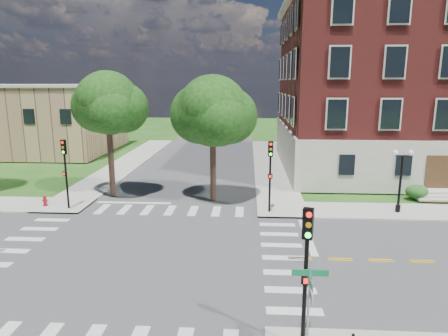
# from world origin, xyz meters

# --- Properties ---
(ground) EXTENTS (160.00, 160.00, 0.00)m
(ground) POSITION_xyz_m (0.00, 0.00, 0.00)
(ground) COLOR #194C15
(ground) RESTS_ON ground
(road_ew) EXTENTS (90.00, 12.00, 0.01)m
(road_ew) POSITION_xyz_m (0.00, 0.00, 0.01)
(road_ew) COLOR #3D3D3F
(road_ew) RESTS_ON ground
(road_ns) EXTENTS (12.00, 90.00, 0.01)m
(road_ns) POSITION_xyz_m (0.00, 0.00, 0.01)
(road_ns) COLOR #3D3D3F
(road_ns) RESTS_ON ground
(sidewalk_ne) EXTENTS (34.00, 34.00, 0.12)m
(sidewalk_ne) POSITION_xyz_m (15.38, 15.38, 0.06)
(sidewalk_ne) COLOR #9E9B93
(sidewalk_ne) RESTS_ON ground
(sidewalk_nw) EXTENTS (34.00, 34.00, 0.12)m
(sidewalk_nw) POSITION_xyz_m (-15.38, 15.38, 0.06)
(sidewalk_nw) COLOR #9E9B93
(sidewalk_nw) RESTS_ON ground
(crosswalk_east) EXTENTS (2.20, 10.20, 0.02)m
(crosswalk_east) POSITION_xyz_m (7.20, 0.00, 0.00)
(crosswalk_east) COLOR silver
(crosswalk_east) RESTS_ON ground
(stop_bar_east) EXTENTS (0.40, 5.50, 0.00)m
(stop_bar_east) POSITION_xyz_m (8.80, 3.00, 0.00)
(stop_bar_east) COLOR silver
(stop_bar_east) RESTS_ON ground
(main_building) EXTENTS (30.60, 22.40, 16.50)m
(main_building) POSITION_xyz_m (24.00, 21.99, 8.34)
(main_building) COLOR #AFAC9A
(main_building) RESTS_ON ground
(secondary_building) EXTENTS (20.40, 15.40, 8.30)m
(secondary_building) POSITION_xyz_m (-22.00, 30.00, 4.28)
(secondary_building) COLOR #987054
(secondary_building) RESTS_ON ground
(tree_c) EXTENTS (4.69, 4.69, 9.43)m
(tree_c) POSITION_xyz_m (-5.05, 10.31, 7.17)
(tree_c) COLOR #322119
(tree_c) RESTS_ON ground
(tree_d) EXTENTS (5.11, 5.11, 9.13)m
(tree_d) POSITION_xyz_m (2.78, 9.64, 6.67)
(tree_d) COLOR #322119
(tree_d) RESTS_ON ground
(traffic_signal_se) EXTENTS (0.38, 0.45, 4.80)m
(traffic_signal_se) POSITION_xyz_m (7.19, -7.07, 3.19)
(traffic_signal_se) COLOR black
(traffic_signal_se) RESTS_ON ground
(traffic_signal_ne) EXTENTS (0.36, 0.41, 4.80)m
(traffic_signal_ne) POSITION_xyz_m (6.81, 7.02, 3.19)
(traffic_signal_ne) COLOR black
(traffic_signal_ne) RESTS_ON ground
(traffic_signal_nw) EXTENTS (0.38, 0.46, 4.80)m
(traffic_signal_nw) POSITION_xyz_m (-7.06, 6.94, 3.19)
(traffic_signal_nw) COLOR black
(traffic_signal_nw) RESTS_ON ground
(twin_lamp_west) EXTENTS (1.36, 0.36, 4.23)m
(twin_lamp_west) POSITION_xyz_m (15.47, 7.52, 2.52)
(twin_lamp_west) COLOR black
(twin_lamp_west) RESTS_ON ground
(street_sign_pole) EXTENTS (1.10, 1.10, 3.10)m
(street_sign_pole) POSITION_xyz_m (7.22, -7.74, 2.31)
(street_sign_pole) COLOR gray
(street_sign_pole) RESTS_ON ground
(fire_hydrant) EXTENTS (0.35, 0.35, 0.75)m
(fire_hydrant) POSITION_xyz_m (-8.94, 7.37, 0.46)
(fire_hydrant) COLOR maroon
(fire_hydrant) RESTS_ON ground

